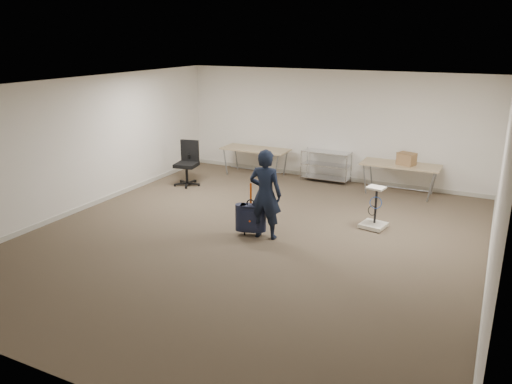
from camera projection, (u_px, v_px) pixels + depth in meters
The scene contains 10 objects.
ground at pixel (252, 238), 9.29m from camera, with size 9.00×9.00×0.00m, color #45392A.
room_shell at pixel (282, 213), 10.46m from camera, with size 8.00×9.00×9.00m.
folding_table_left at pixel (255, 150), 13.27m from camera, with size 1.80×0.75×0.73m.
folding_table_right at pixel (401, 166), 11.66m from camera, with size 1.80×0.75×0.73m.
wire_shelf at pixel (326, 165), 12.75m from camera, with size 1.22×0.47×0.80m.
person at pixel (265, 194), 9.08m from camera, with size 0.61×0.40×1.68m, color black.
suitcase at pixel (251, 218), 9.31m from camera, with size 0.42×0.32×1.02m.
office_chair at pixel (187, 172), 12.51m from camera, with size 0.67×0.67×1.11m.
equipment_cart at pixel (374, 217), 9.71m from camera, with size 0.53×0.53×0.84m.
cardboard_box at pixel (407, 159), 11.54m from camera, with size 0.38×0.29×0.29m, color #8E6442.
Camera 1 is at (3.88, -7.68, 3.61)m, focal length 35.00 mm.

